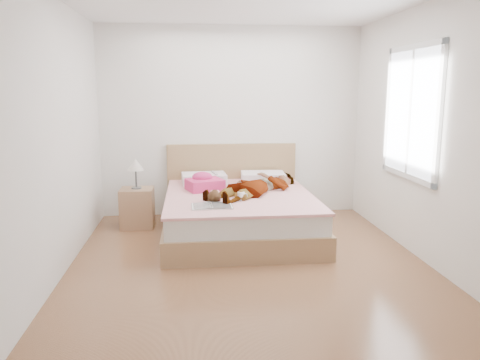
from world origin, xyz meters
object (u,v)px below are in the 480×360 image
at_px(phone, 214,173).
at_px(towel, 204,183).
at_px(bed, 238,211).
at_px(plush_toy, 214,196).
at_px(magazine, 212,206).
at_px(coffee_mug, 241,196).
at_px(nightstand, 137,205).
at_px(woman, 257,183).

xyz_separation_m(phone, towel, (-0.14, -0.23, -0.08)).
distance_m(bed, plush_toy, 0.63).
distance_m(phone, magazine, 1.12).
xyz_separation_m(towel, magazine, (0.06, -0.87, -0.08)).
xyz_separation_m(phone, plush_toy, (-0.05, -0.89, -0.11)).
xyz_separation_m(phone, bed, (0.27, -0.43, -0.41)).
height_order(towel, magazine, towel).
bearing_deg(magazine, coffee_mug, 38.49).
bearing_deg(nightstand, towel, -12.89).
distance_m(towel, plush_toy, 0.66).
relative_size(towel, nightstand, 0.58).
bearing_deg(coffee_mug, plush_toy, -169.68).
xyz_separation_m(bed, nightstand, (-1.27, 0.39, 0.02)).
distance_m(bed, magazine, 0.80).
bearing_deg(bed, woman, 6.28).
relative_size(bed, plush_toy, 8.72).
height_order(phone, bed, bed).
relative_size(bed, towel, 4.07).
xyz_separation_m(magazine, nightstand, (-0.91, 1.07, -0.22)).
bearing_deg(nightstand, plush_toy, -41.78).
relative_size(woman, phone, 17.08).
relative_size(coffee_mug, nightstand, 0.14).
relative_size(coffee_mug, plush_toy, 0.52).
relative_size(towel, coffee_mug, 4.12).
distance_m(woman, magazine, 0.92).
bearing_deg(plush_toy, towel, 98.13).
distance_m(woman, phone, 0.64).
distance_m(phone, nightstand, 1.07).
bearing_deg(phone, towel, -166.93).
height_order(phone, towel, towel).
xyz_separation_m(phone, magazine, (-0.08, -1.10, -0.16)).
xyz_separation_m(bed, plush_toy, (-0.32, -0.46, 0.30)).
bearing_deg(phone, woman, -84.51).
bearing_deg(towel, bed, -25.16).
bearing_deg(woman, phone, -174.51).
distance_m(bed, towel, 0.56).
bearing_deg(woman, plush_toy, -94.30).
bearing_deg(towel, coffee_mug, -55.98).
xyz_separation_m(bed, magazine, (-0.35, -0.68, 0.24)).
distance_m(plush_toy, nightstand, 1.30).
relative_size(phone, bed, 0.04).
distance_m(magazine, plush_toy, 0.23).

